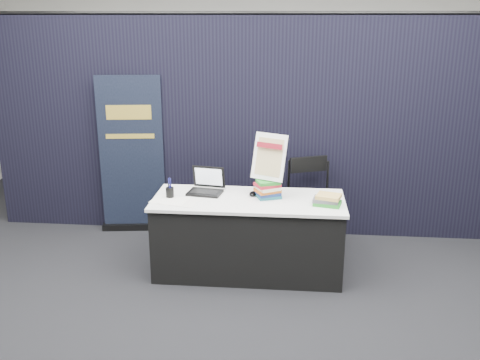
% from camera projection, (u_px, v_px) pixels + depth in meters
% --- Properties ---
extents(floor, '(8.00, 8.00, 0.00)m').
position_uv_depth(floor, '(243.00, 299.00, 4.72)').
color(floor, black).
rests_on(floor, ground).
extents(wall_back, '(8.00, 0.02, 3.50)m').
position_uv_depth(wall_back, '(267.00, 60.00, 8.00)').
color(wall_back, '#BCBAB1').
rests_on(wall_back, floor).
extents(drape_partition, '(6.00, 0.08, 2.40)m').
position_uv_depth(drape_partition, '(256.00, 129.00, 5.88)').
color(drape_partition, black).
rests_on(drape_partition, floor).
extents(display_table, '(1.80, 0.75, 0.75)m').
position_uv_depth(display_table, '(248.00, 235.00, 5.13)').
color(display_table, black).
rests_on(display_table, floor).
extents(laptop, '(0.35, 0.30, 0.24)m').
position_uv_depth(laptop, '(205.00, 187.00, 5.18)').
color(laptop, black).
rests_on(laptop, display_table).
extents(mouse, '(0.09, 0.13, 0.04)m').
position_uv_depth(mouse, '(253.00, 194.00, 5.11)').
color(mouse, black).
rests_on(mouse, display_table).
extents(brochure_left, '(0.37, 0.29, 0.00)m').
position_uv_depth(brochure_left, '(170.00, 200.00, 4.98)').
color(brochure_left, white).
rests_on(brochure_left, display_table).
extents(brochure_mid, '(0.35, 0.28, 0.00)m').
position_uv_depth(brochure_mid, '(177.00, 202.00, 4.93)').
color(brochure_mid, beige).
rests_on(brochure_mid, display_table).
extents(brochure_right, '(0.35, 0.28, 0.00)m').
position_uv_depth(brochure_right, '(181.00, 202.00, 4.92)').
color(brochure_right, silver).
rests_on(brochure_right, display_table).
extents(pen_cup, '(0.09, 0.09, 0.10)m').
position_uv_depth(pen_cup, '(170.00, 193.00, 5.04)').
color(pen_cup, black).
rests_on(pen_cup, display_table).
extents(book_stack_tall, '(0.26, 0.23, 0.17)m').
position_uv_depth(book_stack_tall, '(269.00, 189.00, 5.02)').
color(book_stack_tall, '#1B5C68').
rests_on(book_stack_tall, display_table).
extents(book_stack_short, '(0.27, 0.23, 0.10)m').
position_uv_depth(book_stack_short, '(327.00, 200.00, 4.84)').
color(book_stack_short, '#217D24').
rests_on(book_stack_short, display_table).
extents(info_sign, '(0.35, 0.25, 0.45)m').
position_uv_depth(info_sign, '(269.00, 157.00, 4.96)').
color(info_sign, black).
rests_on(info_sign, book_stack_tall).
extents(pullup_banner, '(0.76, 0.20, 1.78)m').
position_uv_depth(pullup_banner, '(132.00, 164.00, 6.03)').
color(pullup_banner, black).
rests_on(pullup_banner, floor).
extents(stacking_chair, '(0.56, 0.58, 0.96)m').
position_uv_depth(stacking_chair, '(308.00, 200.00, 5.64)').
color(stacking_chair, black).
rests_on(stacking_chair, floor).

